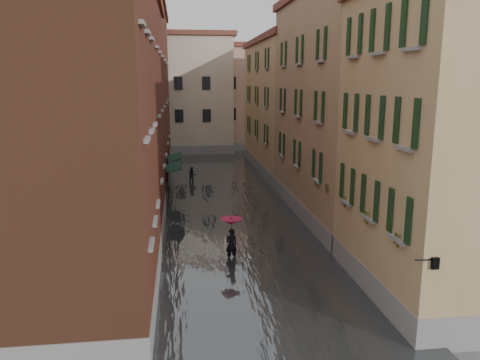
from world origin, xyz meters
TOP-DOWN VIEW (x-y plane):
  - ground at (0.00, 0.00)m, footprint 120.00×120.00m
  - floodwater at (0.00, 13.00)m, footprint 10.00×60.00m
  - building_left_near at (-7.00, -2.00)m, footprint 6.00×8.00m
  - building_left_mid at (-7.00, 9.00)m, footprint 6.00×14.00m
  - building_left_far at (-7.00, 24.00)m, footprint 6.00×16.00m
  - building_right_near at (7.00, -2.00)m, footprint 6.00×8.00m
  - building_right_mid at (7.00, 9.00)m, footprint 6.00×14.00m
  - building_right_far at (7.00, 24.00)m, footprint 6.00×16.00m
  - building_end_cream at (-3.00, 38.00)m, footprint 12.00×9.00m
  - building_end_pink at (6.00, 40.00)m, footprint 10.00×9.00m
  - awning_near at (-3.49, 13.24)m, footprint 1.09×3.07m
  - awning_far at (-3.48, 17.42)m, footprint 1.09×3.31m
  - wall_lantern at (4.33, -6.00)m, footprint 0.71×0.22m
  - window_planters at (4.12, -0.63)m, footprint 0.59×8.26m
  - pedestrian_main at (-0.76, 2.35)m, footprint 1.03×1.03m
  - pedestrian_far at (-2.08, 19.26)m, footprint 0.77×0.64m

SIDE VIEW (x-z plane):
  - ground at x=0.00m, z-range 0.00..0.00m
  - floodwater at x=0.00m, z-range 0.00..0.20m
  - pedestrian_far at x=-2.08m, z-range 0.00..1.41m
  - pedestrian_main at x=-0.76m, z-range 0.28..2.34m
  - awning_near at x=-3.49m, z-range 1.07..3.87m
  - awning_far at x=-3.48m, z-range 1.07..3.87m
  - wall_lantern at x=4.33m, z-range 2.83..3.18m
  - window_planters at x=4.12m, z-range 3.09..3.93m
  - building_right_near at x=7.00m, z-range 0.00..11.50m
  - building_right_far at x=7.00m, z-range 0.00..11.50m
  - building_end_pink at x=6.00m, z-range 0.00..12.00m
  - building_left_mid at x=-7.00m, z-range 0.00..12.50m
  - building_left_near at x=-7.00m, z-range 0.00..13.00m
  - building_right_mid at x=7.00m, z-range 0.00..13.00m
  - building_end_cream at x=-3.00m, z-range 0.00..13.00m
  - building_left_far at x=-7.00m, z-range 0.00..14.00m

